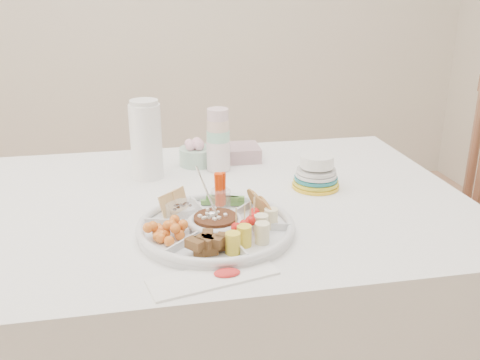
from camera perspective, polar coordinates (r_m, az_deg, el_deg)
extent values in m
cube|color=white|center=(1.70, -4.00, -13.97)|extent=(1.52, 1.02, 0.76)
cube|color=brown|center=(2.01, 20.49, -4.93)|extent=(0.48, 0.48, 1.03)
cylinder|color=silver|center=(1.31, -2.61, -4.80)|extent=(0.47, 0.47, 0.04)
cylinder|color=black|center=(1.31, -2.61, -4.50)|extent=(0.13, 0.13, 0.04)
cylinder|color=white|center=(1.72, -2.35, 4.43)|extent=(0.10, 0.10, 0.21)
cylinder|color=white|center=(1.67, -9.99, 4.36)|extent=(0.10, 0.10, 0.25)
cylinder|color=#8EB09A|center=(1.79, -4.66, 2.98)|extent=(0.14, 0.14, 0.09)
cube|color=#B08E96|center=(1.84, -0.23, 2.92)|extent=(0.15, 0.13, 0.05)
cylinder|color=#CDB551|center=(1.60, 8.13, 0.71)|extent=(0.18, 0.18, 0.09)
cube|color=white|center=(1.14, -2.91, -10.26)|extent=(0.29, 0.15, 0.01)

